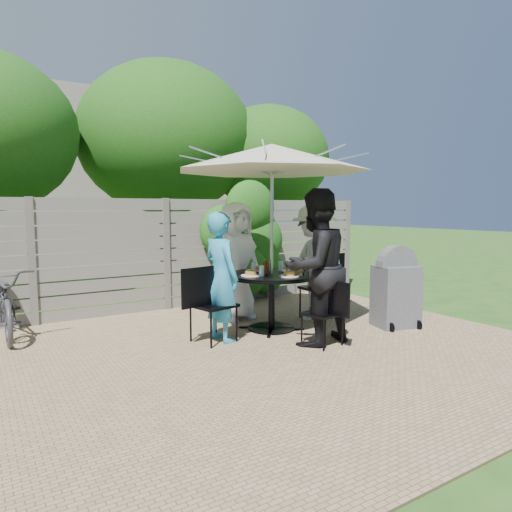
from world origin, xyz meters
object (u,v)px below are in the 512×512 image
person_left (221,277)px  person_front (316,268)px  glass_front (290,270)px  syrup_jug (266,268)px  glass_back (254,267)px  bicycle (6,302)px  person_right (314,263)px  plate_extra (296,273)px  chair_front (323,327)px  patio_table (272,291)px  coffee_cup (267,267)px  plate_left (251,274)px  chair_back (231,300)px  glass_right (281,266)px  person_back (236,261)px  plate_front (289,275)px  plate_back (255,269)px  umbrella (272,158)px  chair_left (213,320)px  plate_right (291,270)px  chair_right (320,300)px  glass_left (262,271)px  bbq_grill (396,290)px

person_left → person_front: (0.92, -0.73, 0.14)m
glass_front → syrup_jug: bearing=124.4°
glass_back → bicycle: bearing=155.8°
person_front → bicycle: person_front is taller
person_right → plate_extra: person_right is taller
chair_front → bicycle: bearing=42.0°
patio_table → coffee_cup: size_ratio=11.17×
plate_left → coffee_cup: coffee_cup is taller
coffee_cup → chair_back: bearing=103.9°
chair_back → glass_right: size_ratio=6.48×
plate_extra → syrup_jug: size_ratio=1.50×
chair_back → glass_right: 1.08m
person_back → glass_back: (-0.04, -0.58, -0.02)m
person_left → plate_front: 0.90m
person_back → plate_back: size_ratio=6.84×
person_right → plate_extra: size_ratio=7.28×
person_right → plate_back: bearing=-113.4°
person_left → plate_left: size_ratio=6.32×
person_left → chair_back: bearing=-40.8°
chair_back → glass_back: glass_back is taller
person_front → glass_back: bearing=-84.5°
plate_back → syrup_jug: bearing=-94.6°
umbrella → coffee_cup: 1.52m
umbrella → chair_left: bearing=-173.5°
plate_left → glass_front: glass_front is taller
umbrella → person_left: bearing=-173.6°
plate_front → plate_right: bearing=51.4°
glass_right → bicycle: 3.69m
glass_right → syrup_jug: syrup_jug is taller
plate_front → plate_right: size_ratio=1.00×
chair_right → glass_back: 1.24m
chair_right → glass_left: size_ratio=7.12×
syrup_jug → plate_front: bearing=-75.3°
chair_front → bicycle: (-3.23, 2.55, 0.22)m
person_right → glass_back: (-0.96, 0.15, -0.01)m
chair_front → person_right: 1.42m
patio_table → syrup_jug: bearing=146.6°
plate_left → glass_back: 0.37m
umbrella → coffee_cup: bearing=71.9°
plate_left → plate_extra: (0.57, -0.24, 0.00)m
patio_table → chair_right: 1.00m
person_right → plate_right: person_right is taller
chair_right → glass_front: 1.06m
patio_table → plate_extra: 0.44m
bicycle → plate_left: bearing=-30.8°
umbrella → person_left: size_ratio=1.76×
plate_right → bbq_grill: 1.51m
person_front → chair_right: size_ratio=1.93×
person_back → plate_right: 0.91m
patio_table → plate_right: plate_right is taller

